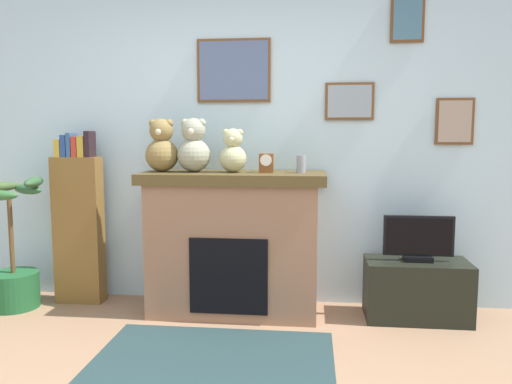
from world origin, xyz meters
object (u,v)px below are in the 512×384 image
(potted_plant, at_px, (13,263))
(teddy_bear_grey, at_px, (233,153))
(television, at_px, (418,240))
(fireplace, at_px, (234,242))
(teddy_bear_tan, at_px, (162,148))
(candle_jar, at_px, (301,164))
(mantel_clock, at_px, (266,163))
(teddy_bear_cream, at_px, (194,148))
(bookshelf, at_px, (79,224))
(tv_stand, at_px, (416,290))

(potted_plant, height_order, teddy_bear_grey, teddy_bear_grey)
(television, relative_size, teddy_bear_grey, 1.54)
(fireplace, relative_size, teddy_bear_tan, 3.43)
(potted_plant, relative_size, candle_jar, 8.01)
(candle_jar, distance_m, mantel_clock, 0.26)
(teddy_bear_tan, height_order, teddy_bear_grey, teddy_bear_tan)
(television, relative_size, teddy_bear_cream, 1.25)
(teddy_bear_cream, bearing_deg, bookshelf, 174.01)
(fireplace, distance_m, teddy_bear_cream, 0.78)
(candle_jar, bearing_deg, teddy_bear_tan, -179.97)
(potted_plant, relative_size, teddy_bear_cream, 2.57)
(potted_plant, height_order, teddy_bear_tan, teddy_bear_tan)
(teddy_bear_grey, bearing_deg, potted_plant, -176.86)
(mantel_clock, relative_size, teddy_bear_grey, 0.44)
(fireplace, height_order, television, fireplace)
(tv_stand, xyz_separation_m, teddy_bear_cream, (-1.68, -0.00, 1.05))
(mantel_clock, bearing_deg, candle_jar, 0.33)
(mantel_clock, bearing_deg, fireplace, 175.58)
(bookshelf, relative_size, candle_jar, 10.70)
(fireplace, distance_m, mantel_clock, 0.66)
(teddy_bear_cream, relative_size, teddy_bear_grey, 1.24)
(tv_stand, distance_m, mantel_clock, 1.47)
(fireplace, bearing_deg, mantel_clock, -4.42)
(tv_stand, distance_m, teddy_bear_grey, 1.71)
(television, bearing_deg, tv_stand, 90.00)
(teddy_bear_tan, bearing_deg, potted_plant, -175.43)
(candle_jar, xyz_separation_m, teddy_bear_tan, (-1.06, -0.00, 0.12))
(television, height_order, teddy_bear_grey, teddy_bear_grey)
(mantel_clock, distance_m, teddy_bear_grey, 0.26)
(tv_stand, bearing_deg, fireplace, 179.40)
(tv_stand, relative_size, mantel_clock, 5.23)
(candle_jar, xyz_separation_m, teddy_bear_cream, (-0.81, -0.00, 0.12))
(tv_stand, height_order, teddy_bear_cream, teddy_bear_cream)
(teddy_bear_tan, xyz_separation_m, teddy_bear_cream, (0.25, -0.00, 0.00))
(bookshelf, bearing_deg, fireplace, -3.79)
(tv_stand, relative_size, candle_jar, 5.74)
(teddy_bear_tan, bearing_deg, mantel_clock, -0.07)
(bookshelf, distance_m, tv_stand, 2.71)
(teddy_bear_cream, bearing_deg, candle_jar, 0.04)
(bookshelf, xyz_separation_m, potted_plant, (-0.46, -0.20, -0.29))
(potted_plant, xyz_separation_m, teddy_bear_tan, (1.20, 0.10, 0.91))
(candle_jar, bearing_deg, television, 0.14)
(tv_stand, bearing_deg, mantel_clock, -179.75)
(fireplace, xyz_separation_m, mantel_clock, (0.25, -0.02, 0.61))
(bookshelf, distance_m, television, 2.67)
(fireplace, xyz_separation_m, candle_jar, (0.51, -0.02, 0.60))
(potted_plant, bearing_deg, fireplace, 3.73)
(mantel_clock, height_order, teddy_bear_grey, teddy_bear_grey)
(candle_jar, distance_m, teddy_bear_tan, 1.07)
(television, bearing_deg, fireplace, 179.35)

